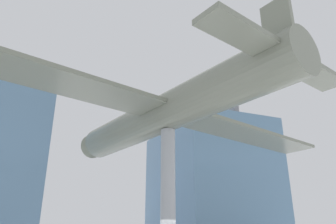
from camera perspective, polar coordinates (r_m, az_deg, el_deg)
glass_pavilion_right at (r=28.99m, az=7.24°, el=-13.67°), size 8.03×10.80×11.54m
support_pylon_central at (r=13.90m, az=0.00°, el=-15.61°), size 0.62×0.62×6.29m
suspended_airplane at (r=14.91m, az=-0.23°, el=-0.06°), size 21.40×14.88×3.17m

